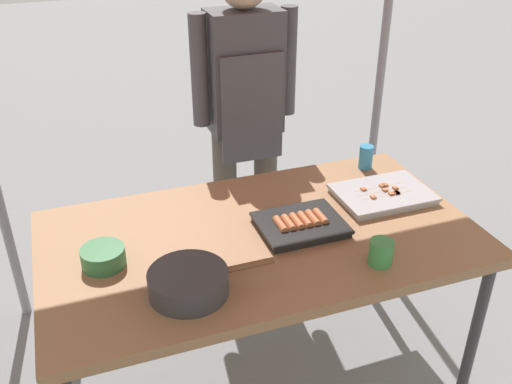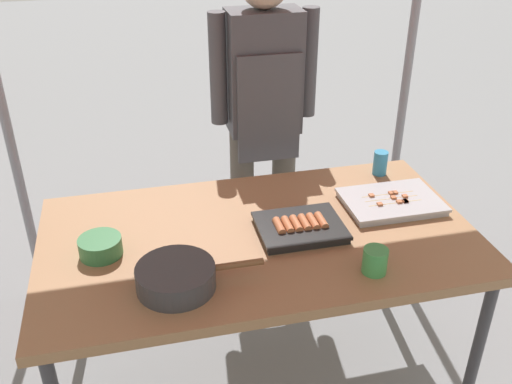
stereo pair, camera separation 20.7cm
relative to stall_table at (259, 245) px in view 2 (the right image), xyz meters
name	(u,v)px [view 2 (the right image)]	position (x,y,z in m)	size (l,w,h in m)	color
ground_plane	(259,378)	(0.00, 0.00, -0.70)	(18.00, 18.00, 0.00)	slate
stall_table	(259,245)	(0.00, 0.00, 0.00)	(1.60, 0.90, 0.75)	#9E724C
tray_grilled_sausages	(300,227)	(0.15, -0.02, 0.07)	(0.32, 0.26, 0.05)	black
tray_meat_skewers	(391,202)	(0.56, 0.08, 0.07)	(0.38, 0.27, 0.04)	#ADADB2
cooking_wok	(177,276)	(-0.33, -0.24, 0.10)	(0.42, 0.26, 0.08)	#38383A
condiment_bowl	(100,246)	(-0.57, 0.00, 0.09)	(0.15, 0.15, 0.07)	#33723F
drink_cup_near_edge	(375,261)	(0.32, -0.31, 0.10)	(0.08, 0.08, 0.09)	#3F994C
drink_cup_by_wok	(380,163)	(0.63, 0.35, 0.11)	(0.06, 0.06, 0.11)	#338CBF
vendor_woman	(264,102)	(0.22, 0.81, 0.26)	(0.52, 0.23, 1.61)	#595147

